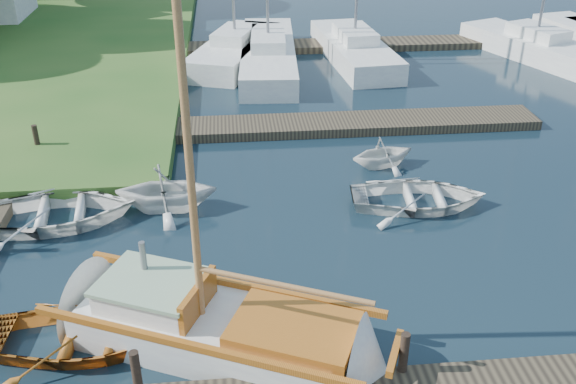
{
  "coord_description": "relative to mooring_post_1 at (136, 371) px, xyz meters",
  "views": [
    {
      "loc": [
        -1.28,
        -13.07,
        8.3
      ],
      "look_at": [
        0.0,
        0.0,
        1.2
      ],
      "focal_mm": 40.0,
      "sensor_mm": 36.0,
      "label": 1
    }
  ],
  "objects": [
    {
      "name": "ground",
      "position": [
        3.0,
        5.0,
        -0.7
      ],
      "size": [
        160.0,
        160.0,
        0.0
      ],
      "primitive_type": "plane",
      "color": "black",
      "rests_on": "ground"
    },
    {
      "name": "far_dock",
      "position": [
        5.0,
        11.5,
        -0.55
      ],
      "size": [
        14.0,
        1.6,
        0.3
      ],
      "primitive_type": "cube",
      "color": "black",
      "rests_on": "ground"
    },
    {
      "name": "pontoon",
      "position": [
        13.0,
        21.0,
        -0.55
      ],
      "size": [
        30.0,
        1.6,
        0.3
      ],
      "primitive_type": "cube",
      "color": "black",
      "rests_on": "ground"
    },
    {
      "name": "mooring_post_1",
      "position": [
        0.0,
        0.0,
        0.0
      ],
      "size": [
        0.16,
        0.16,
        0.8
      ],
      "primitive_type": "cylinder",
      "color": "black",
      "rests_on": "near_dock"
    },
    {
      "name": "mooring_post_2",
      "position": [
        4.5,
        0.0,
        0.0
      ],
      "size": [
        0.16,
        0.16,
        0.8
      ],
      "primitive_type": "cylinder",
      "color": "black",
      "rests_on": "near_dock"
    },
    {
      "name": "mooring_post_5",
      "position": [
        -4.0,
        10.0,
        0.0
      ],
      "size": [
        0.16,
        0.16,
        0.8
      ],
      "primitive_type": "cylinder",
      "color": "black",
      "rests_on": "left_dock"
    },
    {
      "name": "sailboat",
      "position": [
        1.37,
        1.28,
        -0.36
      ],
      "size": [
        7.33,
        4.7,
        9.83
      ],
      "rotation": [
        0.0,
        0.0,
        -0.42
      ],
      "color": "silver",
      "rests_on": "ground"
    },
    {
      "name": "dinghy",
      "position": [
        -1.21,
        1.52,
        -0.33
      ],
      "size": [
        3.71,
        2.75,
        0.74
      ],
      "primitive_type": "imported",
      "rotation": [
        0.0,
        0.0,
        1.51
      ],
      "color": "brown",
      "rests_on": "ground"
    },
    {
      "name": "tender_a",
      "position": [
        -2.76,
        6.14,
        -0.28
      ],
      "size": [
        4.34,
        3.31,
        0.84
      ],
      "primitive_type": "imported",
      "rotation": [
        0.0,
        0.0,
        1.68
      ],
      "color": "silver",
      "rests_on": "ground"
    },
    {
      "name": "tender_b",
      "position": [
        0.02,
        6.59,
        -0.02
      ],
      "size": [
        2.63,
        2.29,
        1.35
      ],
      "primitive_type": "imported",
      "rotation": [
        0.0,
        0.0,
        1.54
      ],
      "color": "silver",
      "rests_on": "ground"
    },
    {
      "name": "tender_c",
      "position": [
        6.52,
        6.12,
        -0.34
      ],
      "size": [
        3.72,
        2.81,
        0.73
      ],
      "primitive_type": "imported",
      "rotation": [
        0.0,
        0.0,
        1.48
      ],
      "color": "silver",
      "rests_on": "ground"
    },
    {
      "name": "tender_d",
      "position": [
        6.13,
        8.55,
        -0.19
      ],
      "size": [
        2.32,
        2.14,
        1.02
      ],
      "primitive_type": "imported",
      "rotation": [
        0.0,
        0.0,
        1.86
      ],
      "color": "silver",
      "rests_on": "ground"
    },
    {
      "name": "marina_boat_0",
      "position": [
        2.11,
        19.51,
        -0.11
      ],
      "size": [
        4.45,
        7.49,
        12.01
      ],
      "rotation": [
        0.0,
        0.0,
        1.23
      ],
      "color": "silver",
      "rests_on": "ground"
    },
    {
      "name": "marina_boat_1",
      "position": [
        3.5,
        18.73,
        -0.14
      ],
      "size": [
        2.81,
        9.52,
        10.37
      ],
      "rotation": [
        0.0,
        0.0,
        1.51
      ],
      "color": "silver",
      "rests_on": "ground"
    },
    {
      "name": "marina_boat_2",
      "position": [
        7.29,
        19.11,
        -0.12
      ],
      "size": [
        2.88,
        7.78,
        11.81
      ],
      "rotation": [
        0.0,
        0.0,
        1.66
      ],
      "color": "silver",
      "rests_on": "ground"
    },
    {
      "name": "marina_boat_4",
      "position": [
        15.32,
        18.69,
        -0.13
      ],
      "size": [
        4.8,
        7.61,
        10.89
      ],
      "rotation": [
        0.0,
        0.0,
        1.96
      ],
      "color": "silver",
      "rests_on": "ground"
    }
  ]
}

